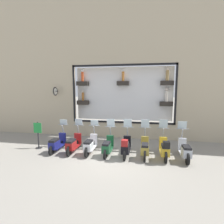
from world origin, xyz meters
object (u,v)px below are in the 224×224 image
at_px(scooter_red_6, 73,144).
at_px(scooter_navy_7, 57,143).
at_px(scooter_white_5, 90,145).
at_px(scooter_green_4, 108,146).
at_px(scooter_yellow_1, 165,149).
at_px(scooter_olive_2, 145,148).
at_px(shop_sign_post, 38,134).
at_px(scooter_silver_0, 185,150).
at_px(scooter_black_3, 126,147).

relative_size(scooter_red_6, scooter_navy_7, 1.00).
xyz_separation_m(scooter_white_5, scooter_navy_7, (-0.00, 1.80, -0.02)).
bearing_deg(scooter_green_4, scooter_red_6, 89.91).
height_order(scooter_yellow_1, scooter_navy_7, scooter_yellow_1).
xyz_separation_m(scooter_yellow_1, scooter_navy_7, (0.05, 5.39, -0.07)).
bearing_deg(scooter_white_5, scooter_red_6, 89.98).
relative_size(scooter_white_5, scooter_navy_7, 1.01).
height_order(scooter_yellow_1, scooter_olive_2, scooter_yellow_1).
bearing_deg(shop_sign_post, scooter_red_6, -96.02).
relative_size(scooter_olive_2, shop_sign_post, 1.23).
distance_m(scooter_silver_0, scooter_navy_7, 6.29).
distance_m(scooter_green_4, scooter_red_6, 1.80).
height_order(scooter_green_4, scooter_white_5, scooter_green_4).
distance_m(scooter_black_3, shop_sign_post, 4.83).
bearing_deg(scooter_red_6, scooter_silver_0, -89.96).
bearing_deg(scooter_red_6, scooter_olive_2, -89.94).
bearing_deg(scooter_yellow_1, scooter_olive_2, 86.34).
bearing_deg(scooter_yellow_1, scooter_white_5, 89.15).
bearing_deg(scooter_olive_2, scooter_white_5, 90.09).
xyz_separation_m(scooter_red_6, shop_sign_post, (0.22, 2.11, 0.34)).
bearing_deg(scooter_silver_0, scooter_green_4, 90.10).
bearing_deg(scooter_yellow_1, scooter_black_3, 90.23).
distance_m(scooter_olive_2, scooter_black_3, 0.90).
distance_m(scooter_olive_2, shop_sign_post, 5.72).
bearing_deg(scooter_silver_0, scooter_navy_7, 90.08).
bearing_deg(scooter_black_3, scooter_green_4, 86.30).
xyz_separation_m(scooter_green_4, scooter_white_5, (0.00, 0.90, 0.02)).
xyz_separation_m(scooter_black_3, scooter_green_4, (0.06, 0.90, -0.05)).
bearing_deg(scooter_navy_7, shop_sign_post, 79.38).
height_order(scooter_silver_0, scooter_green_4, scooter_silver_0).
bearing_deg(scooter_yellow_1, scooter_navy_7, 89.48).
bearing_deg(scooter_yellow_1, scooter_red_6, 89.31).
height_order(scooter_black_3, scooter_green_4, scooter_black_3).
bearing_deg(scooter_black_3, scooter_red_6, 88.70).
distance_m(scooter_yellow_1, scooter_olive_2, 0.90).
bearing_deg(scooter_white_5, scooter_silver_0, -89.95).
xyz_separation_m(scooter_yellow_1, scooter_red_6, (0.05, 4.49, -0.05)).
distance_m(scooter_silver_0, shop_sign_post, 7.52).
height_order(scooter_olive_2, scooter_green_4, scooter_olive_2).
relative_size(scooter_yellow_1, scooter_green_4, 1.01).
distance_m(scooter_yellow_1, scooter_green_4, 2.70).
xyz_separation_m(scooter_silver_0, scooter_black_3, (-0.06, 2.70, 0.03)).
xyz_separation_m(scooter_yellow_1, scooter_white_5, (0.05, 3.59, -0.05)).
bearing_deg(scooter_green_4, scooter_yellow_1, -91.08).
xyz_separation_m(scooter_black_3, shop_sign_post, (0.28, 4.81, 0.31)).
relative_size(scooter_white_5, shop_sign_post, 1.23).
height_order(scooter_black_3, scooter_red_6, scooter_black_3).
relative_size(scooter_yellow_1, scooter_white_5, 1.00).
xyz_separation_m(scooter_yellow_1, scooter_black_3, (-0.01, 1.80, -0.01)).
relative_size(scooter_yellow_1, shop_sign_post, 1.23).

